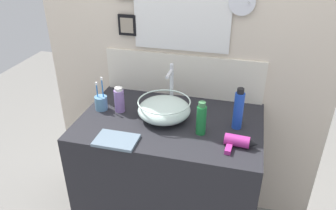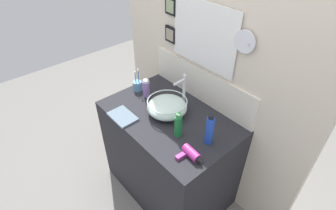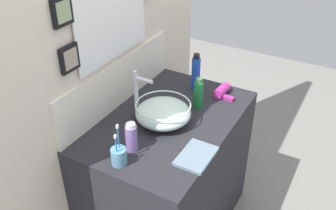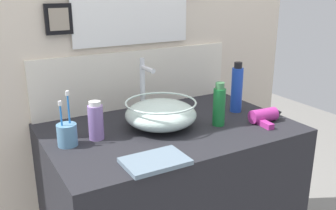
{
  "view_description": "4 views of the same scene",
  "coord_description": "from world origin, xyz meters",
  "px_view_note": "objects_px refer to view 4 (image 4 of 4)",
  "views": [
    {
      "loc": [
        0.39,
        -1.56,
        1.86
      ],
      "look_at": [
        -0.01,
        0.0,
        0.97
      ],
      "focal_mm": 35.0,
      "sensor_mm": 36.0,
      "label": 1
    },
    {
      "loc": [
        1.14,
        -0.99,
        2.16
      ],
      "look_at": [
        -0.01,
        0.0,
        0.97
      ],
      "focal_mm": 28.0,
      "sensor_mm": 36.0,
      "label": 2
    },
    {
      "loc": [
        -1.49,
        -0.84,
        2.06
      ],
      "look_at": [
        -0.01,
        0.0,
        0.97
      ],
      "focal_mm": 40.0,
      "sensor_mm": 36.0,
      "label": 3
    },
    {
      "loc": [
        -0.75,
        -1.3,
        1.46
      ],
      "look_at": [
        -0.01,
        0.0,
        0.97
      ],
      "focal_mm": 40.0,
      "sensor_mm": 36.0,
      "label": 4
    }
  ],
  "objects_px": {
    "hair_drier": "(266,116)",
    "soap_dispenser": "(219,105)",
    "spray_bottle": "(96,121)",
    "glass_bowl_sink": "(161,114)",
    "faucet": "(144,84)",
    "lotion_bottle": "(237,89)",
    "toothbrush_cup": "(67,134)",
    "hand_towel": "(155,161)"
  },
  "relations": [
    {
      "from": "hair_drier",
      "to": "soap_dispenser",
      "type": "bearing_deg",
      "value": 160.73
    },
    {
      "from": "spray_bottle",
      "to": "glass_bowl_sink",
      "type": "bearing_deg",
      "value": -3.45
    },
    {
      "from": "soap_dispenser",
      "to": "faucet",
      "type": "bearing_deg",
      "value": 131.5
    },
    {
      "from": "lotion_bottle",
      "to": "spray_bottle",
      "type": "relative_size",
      "value": 1.54
    },
    {
      "from": "spray_bottle",
      "to": "soap_dispenser",
      "type": "bearing_deg",
      "value": -12.89
    },
    {
      "from": "toothbrush_cup",
      "to": "hair_drier",
      "type": "bearing_deg",
      "value": -12.3
    },
    {
      "from": "hair_drier",
      "to": "toothbrush_cup",
      "type": "bearing_deg",
      "value": 167.7
    },
    {
      "from": "glass_bowl_sink",
      "to": "faucet",
      "type": "relative_size",
      "value": 1.12
    },
    {
      "from": "hair_drier",
      "to": "lotion_bottle",
      "type": "distance_m",
      "value": 0.2
    },
    {
      "from": "faucet",
      "to": "toothbrush_cup",
      "type": "height_order",
      "value": "faucet"
    },
    {
      "from": "toothbrush_cup",
      "to": "spray_bottle",
      "type": "relative_size",
      "value": 1.36
    },
    {
      "from": "glass_bowl_sink",
      "to": "spray_bottle",
      "type": "xyz_separation_m",
      "value": [
        -0.28,
        0.02,
        0.01
      ]
    },
    {
      "from": "lotion_bottle",
      "to": "spray_bottle",
      "type": "height_order",
      "value": "lotion_bottle"
    },
    {
      "from": "faucet",
      "to": "soap_dispenser",
      "type": "relative_size",
      "value": 1.42
    },
    {
      "from": "faucet",
      "to": "glass_bowl_sink",
      "type": "bearing_deg",
      "value": -90.0
    },
    {
      "from": "spray_bottle",
      "to": "hand_towel",
      "type": "height_order",
      "value": "spray_bottle"
    },
    {
      "from": "toothbrush_cup",
      "to": "soap_dispenser",
      "type": "relative_size",
      "value": 1.11
    },
    {
      "from": "toothbrush_cup",
      "to": "lotion_bottle",
      "type": "distance_m",
      "value": 0.81
    },
    {
      "from": "faucet",
      "to": "lotion_bottle",
      "type": "bearing_deg",
      "value": -20.36
    },
    {
      "from": "lotion_bottle",
      "to": "spray_bottle",
      "type": "xyz_separation_m",
      "value": [
        -0.69,
        0.01,
        -0.04
      ]
    },
    {
      "from": "glass_bowl_sink",
      "to": "faucet",
      "type": "height_order",
      "value": "faucet"
    },
    {
      "from": "hair_drier",
      "to": "soap_dispenser",
      "type": "relative_size",
      "value": 0.9
    },
    {
      "from": "toothbrush_cup",
      "to": "hand_towel",
      "type": "height_order",
      "value": "toothbrush_cup"
    },
    {
      "from": "faucet",
      "to": "hand_towel",
      "type": "distance_m",
      "value": 0.51
    },
    {
      "from": "lotion_bottle",
      "to": "soap_dispenser",
      "type": "relative_size",
      "value": 1.26
    },
    {
      "from": "faucet",
      "to": "spray_bottle",
      "type": "xyz_separation_m",
      "value": [
        -0.28,
        -0.14,
        -0.08
      ]
    },
    {
      "from": "hair_drier",
      "to": "hand_towel",
      "type": "height_order",
      "value": "hair_drier"
    },
    {
      "from": "hand_towel",
      "to": "lotion_bottle",
      "type": "bearing_deg",
      "value": 26.42
    },
    {
      "from": "hair_drier",
      "to": "spray_bottle",
      "type": "xyz_separation_m",
      "value": [
        -0.72,
        0.19,
        0.05
      ]
    },
    {
      "from": "toothbrush_cup",
      "to": "lotion_bottle",
      "type": "relative_size",
      "value": 0.88
    },
    {
      "from": "glass_bowl_sink",
      "to": "lotion_bottle",
      "type": "height_order",
      "value": "lotion_bottle"
    },
    {
      "from": "toothbrush_cup",
      "to": "spray_bottle",
      "type": "distance_m",
      "value": 0.12
    },
    {
      "from": "lotion_bottle",
      "to": "soap_dispenser",
      "type": "height_order",
      "value": "lotion_bottle"
    },
    {
      "from": "hair_drier",
      "to": "soap_dispenser",
      "type": "height_order",
      "value": "soap_dispenser"
    },
    {
      "from": "glass_bowl_sink",
      "to": "hair_drier",
      "type": "relative_size",
      "value": 1.77
    },
    {
      "from": "lotion_bottle",
      "to": "spray_bottle",
      "type": "bearing_deg",
      "value": 179.16
    },
    {
      "from": "faucet",
      "to": "hand_towel",
      "type": "relative_size",
      "value": 1.24
    },
    {
      "from": "hair_drier",
      "to": "hand_towel",
      "type": "xyz_separation_m",
      "value": [
        -0.62,
        -0.12,
        -0.02
      ]
    },
    {
      "from": "faucet",
      "to": "lotion_bottle",
      "type": "xyz_separation_m",
      "value": [
        0.41,
        -0.15,
        -0.04
      ]
    },
    {
      "from": "toothbrush_cup",
      "to": "faucet",
      "type": "bearing_deg",
      "value": 20.76
    },
    {
      "from": "faucet",
      "to": "lotion_bottle",
      "type": "height_order",
      "value": "faucet"
    },
    {
      "from": "faucet",
      "to": "hand_towel",
      "type": "height_order",
      "value": "faucet"
    }
  ]
}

